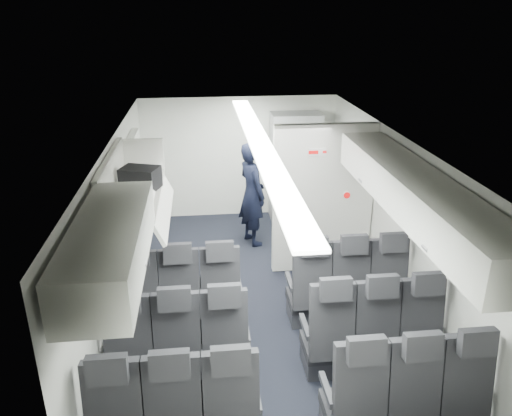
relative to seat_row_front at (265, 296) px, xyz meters
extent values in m
cube|color=black|center=(0.00, 0.53, -0.41)|extent=(3.40, 6.00, 0.01)
cube|color=white|center=(0.00, 0.53, 1.75)|extent=(3.40, 6.00, 0.01)
cube|color=silver|center=(0.00, 3.53, 0.67)|extent=(3.40, 0.01, 2.15)
cube|color=silver|center=(0.00, -2.47, 0.67)|extent=(3.40, 0.01, 2.15)
cube|color=silver|center=(-1.70, 0.53, 0.67)|extent=(0.01, 6.00, 2.15)
cube|color=silver|center=(1.70, 0.53, 0.67)|extent=(0.01, 6.00, 2.15)
cube|color=white|center=(0.00, 0.53, 1.71)|extent=(0.25, 5.52, 0.03)
cube|color=#252428|center=(-1.42, 0.08, -0.13)|extent=(0.44, 0.46, 0.12)
cube|color=#2D2D33|center=(-1.42, 0.08, -0.29)|extent=(0.42, 0.42, 0.22)
cube|color=#252428|center=(-1.42, -0.14, 0.32)|extent=(0.44, 0.20, 0.80)
cube|color=#252428|center=(-1.42, -0.19, 0.72)|extent=(0.30, 0.12, 0.23)
cube|color=#2D2D33|center=(-1.64, 0.05, 0.15)|extent=(0.05, 0.40, 0.06)
cube|color=#2D2D33|center=(-1.20, 0.05, 0.15)|extent=(0.05, 0.40, 0.06)
cube|color=#252428|center=(-0.97, 0.08, -0.13)|extent=(0.44, 0.46, 0.12)
cube|color=#2D2D33|center=(-0.97, 0.08, -0.29)|extent=(0.42, 0.42, 0.22)
cube|color=#252428|center=(-0.97, -0.14, 0.32)|extent=(0.44, 0.20, 0.80)
cube|color=#252428|center=(-0.97, -0.19, 0.72)|extent=(0.30, 0.12, 0.23)
cube|color=#2D2D33|center=(-1.19, 0.05, 0.15)|extent=(0.05, 0.40, 0.06)
cube|color=#2D2D33|center=(-0.75, 0.05, 0.15)|extent=(0.05, 0.40, 0.06)
cube|color=#252428|center=(-0.52, 0.08, -0.13)|extent=(0.44, 0.46, 0.12)
cube|color=#2D2D33|center=(-0.52, 0.08, -0.29)|extent=(0.42, 0.42, 0.22)
cube|color=#252428|center=(-0.52, -0.14, 0.32)|extent=(0.44, 0.20, 0.80)
cube|color=#252428|center=(-0.52, -0.19, 0.72)|extent=(0.30, 0.12, 0.23)
cube|color=#2D2D33|center=(-0.74, 0.05, 0.15)|extent=(0.05, 0.40, 0.06)
cube|color=#2D2D33|center=(-0.30, 0.05, 0.15)|extent=(0.05, 0.40, 0.06)
cube|color=#252428|center=(0.52, 0.08, -0.13)|extent=(0.44, 0.46, 0.12)
cube|color=#2D2D33|center=(0.52, 0.08, -0.29)|extent=(0.42, 0.42, 0.22)
cube|color=#252428|center=(0.52, -0.14, 0.32)|extent=(0.44, 0.20, 0.80)
cube|color=#252428|center=(0.52, -0.19, 0.72)|extent=(0.30, 0.12, 0.23)
cube|color=#2D2D33|center=(0.30, 0.05, 0.15)|extent=(0.05, 0.40, 0.06)
cube|color=#2D2D33|center=(0.74, 0.05, 0.15)|extent=(0.05, 0.40, 0.06)
cube|color=#252428|center=(0.97, 0.08, -0.13)|extent=(0.44, 0.46, 0.12)
cube|color=#2D2D33|center=(0.97, 0.08, -0.29)|extent=(0.42, 0.42, 0.22)
cube|color=#252428|center=(0.97, -0.14, 0.32)|extent=(0.44, 0.20, 0.80)
cube|color=#252428|center=(0.97, -0.19, 0.72)|extent=(0.30, 0.12, 0.23)
cube|color=#2D2D33|center=(0.75, 0.05, 0.15)|extent=(0.05, 0.40, 0.06)
cube|color=#2D2D33|center=(1.19, 0.05, 0.15)|extent=(0.05, 0.40, 0.06)
cube|color=#252428|center=(1.42, 0.08, -0.13)|extent=(0.44, 0.46, 0.12)
cube|color=#2D2D33|center=(1.42, 0.08, -0.29)|extent=(0.42, 0.42, 0.22)
cube|color=#252428|center=(1.42, -0.14, 0.32)|extent=(0.44, 0.20, 0.80)
cube|color=#252428|center=(1.42, -0.19, 0.72)|extent=(0.30, 0.12, 0.23)
cube|color=#2D2D33|center=(1.20, 0.05, 0.15)|extent=(0.05, 0.40, 0.06)
cube|color=#2D2D33|center=(1.64, 0.05, 0.15)|extent=(0.05, 0.40, 0.06)
cube|color=#252428|center=(-1.42, -0.82, -0.13)|extent=(0.44, 0.46, 0.12)
cube|color=#2D2D33|center=(-1.42, -0.82, -0.29)|extent=(0.42, 0.42, 0.22)
cube|color=#252428|center=(-1.42, -1.04, 0.32)|extent=(0.44, 0.20, 0.80)
cube|color=#252428|center=(-1.42, -1.09, 0.72)|extent=(0.30, 0.12, 0.23)
cube|color=#2D2D33|center=(-1.64, -0.85, 0.15)|extent=(0.05, 0.40, 0.06)
cube|color=#2D2D33|center=(-1.20, -0.85, 0.15)|extent=(0.05, 0.40, 0.06)
cube|color=#252428|center=(-0.97, -0.82, -0.13)|extent=(0.44, 0.46, 0.12)
cube|color=#2D2D33|center=(-0.97, -0.82, -0.29)|extent=(0.42, 0.42, 0.22)
cube|color=#252428|center=(-0.97, -1.04, 0.32)|extent=(0.44, 0.20, 0.80)
cube|color=#252428|center=(-0.97, -1.09, 0.72)|extent=(0.30, 0.12, 0.23)
cube|color=#2D2D33|center=(-1.19, -0.85, 0.15)|extent=(0.05, 0.40, 0.06)
cube|color=#2D2D33|center=(-0.75, -0.85, 0.15)|extent=(0.05, 0.40, 0.06)
cube|color=#252428|center=(-0.52, -0.82, -0.13)|extent=(0.44, 0.46, 0.12)
cube|color=#2D2D33|center=(-0.52, -0.82, -0.29)|extent=(0.42, 0.42, 0.22)
cube|color=#252428|center=(-0.52, -1.04, 0.32)|extent=(0.44, 0.20, 0.80)
cube|color=#252428|center=(-0.52, -1.09, 0.72)|extent=(0.30, 0.12, 0.23)
cube|color=#2D2D33|center=(-0.74, -0.85, 0.15)|extent=(0.05, 0.40, 0.06)
cube|color=#2D2D33|center=(-0.30, -0.85, 0.15)|extent=(0.05, 0.40, 0.06)
cube|color=#252428|center=(0.52, -0.82, -0.13)|extent=(0.44, 0.46, 0.12)
cube|color=#2D2D33|center=(0.52, -0.82, -0.29)|extent=(0.42, 0.42, 0.22)
cube|color=#252428|center=(0.52, -1.04, 0.32)|extent=(0.44, 0.20, 0.80)
cube|color=#252428|center=(0.52, -1.09, 0.72)|extent=(0.30, 0.12, 0.23)
cube|color=#2D2D33|center=(0.30, -0.85, 0.15)|extent=(0.05, 0.40, 0.06)
cube|color=#2D2D33|center=(0.74, -0.85, 0.15)|extent=(0.05, 0.40, 0.06)
cube|color=#252428|center=(0.97, -0.82, -0.13)|extent=(0.44, 0.46, 0.12)
cube|color=#2D2D33|center=(0.97, -0.82, -0.29)|extent=(0.42, 0.42, 0.22)
cube|color=#252428|center=(0.97, -1.04, 0.32)|extent=(0.44, 0.20, 0.80)
cube|color=#252428|center=(0.97, -1.09, 0.72)|extent=(0.30, 0.12, 0.23)
cube|color=#2D2D33|center=(0.75, -0.85, 0.15)|extent=(0.05, 0.40, 0.06)
cube|color=#2D2D33|center=(1.19, -0.85, 0.15)|extent=(0.05, 0.40, 0.06)
cube|color=#252428|center=(1.42, -0.82, -0.13)|extent=(0.44, 0.46, 0.12)
cube|color=#2D2D33|center=(1.42, -0.82, -0.29)|extent=(0.42, 0.42, 0.22)
cube|color=#252428|center=(1.42, -1.04, 0.32)|extent=(0.44, 0.20, 0.80)
cube|color=#252428|center=(1.42, -1.09, 0.72)|extent=(0.30, 0.12, 0.23)
cube|color=#2D2D33|center=(1.20, -0.85, 0.15)|extent=(0.05, 0.40, 0.06)
cube|color=#2D2D33|center=(1.64, -0.85, 0.15)|extent=(0.05, 0.40, 0.06)
cube|color=#252428|center=(-1.42, -1.94, 0.32)|extent=(0.44, 0.20, 0.80)
cube|color=#252428|center=(-1.42, -1.99, 0.72)|extent=(0.30, 0.12, 0.23)
cube|color=#2D2D33|center=(-1.64, -1.75, 0.15)|extent=(0.05, 0.40, 0.06)
cube|color=#2D2D33|center=(-1.20, -1.75, 0.15)|extent=(0.05, 0.40, 0.06)
cube|color=#252428|center=(-0.97, -1.94, 0.32)|extent=(0.44, 0.20, 0.80)
cube|color=#252428|center=(-0.97, -1.99, 0.72)|extent=(0.30, 0.12, 0.23)
cube|color=#2D2D33|center=(-1.19, -1.75, 0.15)|extent=(0.05, 0.40, 0.06)
cube|color=#2D2D33|center=(-0.75, -1.75, 0.15)|extent=(0.05, 0.40, 0.06)
cube|color=#252428|center=(-0.52, -1.94, 0.32)|extent=(0.44, 0.20, 0.80)
cube|color=#252428|center=(-0.52, -1.99, 0.72)|extent=(0.30, 0.12, 0.23)
cube|color=#2D2D33|center=(-0.74, -1.75, 0.15)|extent=(0.05, 0.40, 0.06)
cube|color=#2D2D33|center=(-0.30, -1.75, 0.15)|extent=(0.05, 0.40, 0.06)
cube|color=#252428|center=(0.52, -1.72, -0.13)|extent=(0.44, 0.46, 0.12)
cube|color=#252428|center=(0.52, -1.94, 0.32)|extent=(0.44, 0.20, 0.80)
cube|color=#252428|center=(0.52, -1.99, 0.72)|extent=(0.30, 0.12, 0.23)
cube|color=#2D2D33|center=(0.30, -1.75, 0.15)|extent=(0.05, 0.40, 0.06)
cube|color=#2D2D33|center=(0.74, -1.75, 0.15)|extent=(0.05, 0.40, 0.06)
cube|color=#252428|center=(0.97, -1.72, -0.13)|extent=(0.44, 0.46, 0.12)
cube|color=#252428|center=(0.97, -1.94, 0.32)|extent=(0.44, 0.20, 0.80)
cube|color=#252428|center=(0.97, -1.99, 0.72)|extent=(0.30, 0.12, 0.23)
cube|color=#2D2D33|center=(0.75, -1.75, 0.15)|extent=(0.05, 0.40, 0.06)
cube|color=#2D2D33|center=(1.19, -1.75, 0.15)|extent=(0.05, 0.40, 0.06)
cube|color=#252428|center=(1.42, -1.72, -0.13)|extent=(0.44, 0.46, 0.12)
cube|color=#2D2D33|center=(1.42, -1.72, -0.29)|extent=(0.42, 0.42, 0.22)
cube|color=#252428|center=(1.42, -1.94, 0.32)|extent=(0.44, 0.20, 0.80)
cube|color=#252428|center=(1.42, -1.99, 0.72)|extent=(0.30, 0.12, 0.23)
cube|color=#2D2D33|center=(1.20, -1.75, 0.15)|extent=(0.05, 0.40, 0.06)
cube|color=#2D2D33|center=(1.64, -1.75, 0.15)|extent=(0.05, 0.40, 0.06)
cube|color=white|center=(-1.40, -1.47, 1.46)|extent=(0.52, 1.80, 0.40)
cylinder|color=slate|center=(-1.15, -1.47, 1.30)|extent=(0.04, 0.10, 0.04)
cube|color=#9E9E93|center=(-1.40, 0.28, 1.26)|extent=(0.52, 1.70, 0.04)
cube|color=white|center=(-1.66, 0.28, 1.46)|extent=(0.06, 1.70, 0.44)
cube|color=white|center=(-1.40, -0.55, 1.46)|extent=(0.52, 0.04, 0.40)
cube|color=white|center=(-1.40, 1.11, 1.46)|extent=(0.52, 0.04, 0.40)
cube|color=white|center=(-1.15, 0.28, 1.15)|extent=(0.21, 1.61, 0.38)
cube|color=white|center=(1.40, -1.47, 1.46)|extent=(0.52, 1.80, 0.40)
cylinder|color=slate|center=(1.15, -1.47, 1.30)|extent=(0.04, 0.10, 0.04)
cube|color=white|center=(1.40, 0.28, 1.46)|extent=(0.52, 1.70, 0.40)
cylinder|color=slate|center=(1.15, 0.28, 1.30)|extent=(0.04, 0.10, 0.04)
cube|color=silver|center=(0.98, 1.33, 0.67)|extent=(1.40, 0.12, 2.13)
cube|color=white|center=(0.85, 1.26, 1.38)|extent=(0.24, 0.01, 0.10)
cube|color=red|center=(0.80, 1.25, 1.38)|extent=(0.13, 0.01, 0.04)
cube|color=red|center=(0.95, 1.25, 1.38)|extent=(0.05, 0.01, 0.03)
cylinder|color=white|center=(1.30, 1.26, 0.75)|extent=(0.11, 0.01, 0.11)
cylinder|color=red|center=(1.30, 1.26, 0.75)|extent=(0.09, 0.01, 0.09)
cube|color=#939399|center=(0.95, 3.25, 0.55)|extent=(0.85, 0.50, 1.90)
cube|color=#3F3F42|center=(0.95, 2.99, 0.10)|extent=(0.80, 0.01, 0.02)
cube|color=#3F3F42|center=(0.95, 2.99, 0.60)|extent=(0.80, 0.01, 0.02)
cube|color=#3F3F42|center=(0.95, 2.99, 1.10)|extent=(0.80, 0.01, 0.02)
cube|color=silver|center=(-1.64, 2.08, 0.55)|extent=(0.10, 0.92, 1.86)
cylinder|color=black|center=(-1.58, 2.08, 1.05)|extent=(0.03, 0.22, 0.22)
cube|color=gold|center=(-1.58, 2.38, 0.60)|extent=(0.02, 0.10, 0.75)
cylinder|color=white|center=(-1.67, 1.33, 0.90)|extent=(0.01, 0.11, 0.11)
cylinder|color=red|center=(-1.66, 1.33, 0.90)|extent=(0.01, 0.09, 0.09)
imported|color=black|center=(0.09, 2.31, 0.43)|extent=(0.60, 0.71, 1.67)
cube|color=black|center=(-1.36, 0.36, 1.40)|extent=(0.47, 0.40, 0.24)
cube|color=white|center=(0.28, 2.26, 0.69)|extent=(0.19, 0.05, 0.13)
camera|label=1|loc=(-0.67, -5.00, 3.16)|focal=35.00mm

